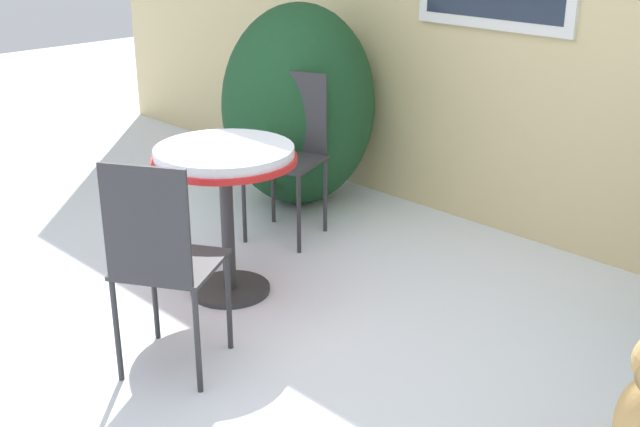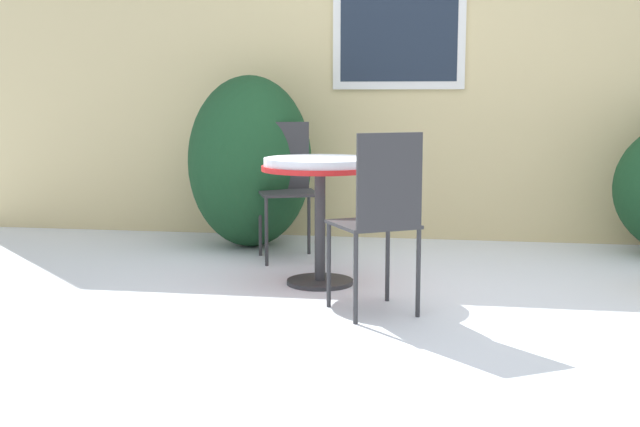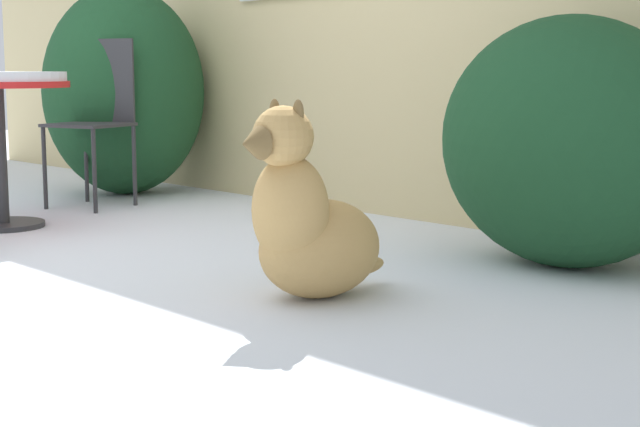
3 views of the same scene
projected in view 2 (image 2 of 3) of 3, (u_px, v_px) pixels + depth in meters
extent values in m
plane|color=silver|center=(405.00, 309.00, 4.29)|extent=(16.00, 16.00, 0.00)
cube|color=#D1BC84|center=(425.00, 55.00, 6.23)|extent=(8.00, 0.06, 2.89)
cube|color=silver|center=(399.00, 2.00, 6.16)|extent=(1.02, 0.04, 1.33)
cube|color=#1E2838|center=(399.00, 2.00, 6.14)|extent=(0.90, 0.01, 1.21)
ellipsoid|color=#194223|center=(250.00, 162.00, 6.02)|extent=(0.92, 1.02, 1.29)
cylinder|color=#2D2D30|center=(320.00, 282.00, 4.86)|extent=(0.40, 0.40, 0.03)
cylinder|color=#2D2D30|center=(320.00, 226.00, 4.81)|extent=(0.06, 0.06, 0.66)
cylinder|color=red|center=(320.00, 168.00, 4.76)|extent=(0.70, 0.70, 0.03)
cylinder|color=silver|center=(320.00, 162.00, 4.75)|extent=(0.67, 0.67, 0.05)
cube|color=#2D2D30|center=(288.00, 193.00, 5.52)|extent=(0.50, 0.50, 0.02)
cube|color=#2D2D30|center=(284.00, 156.00, 5.66)|extent=(0.34, 0.14, 0.47)
cylinder|color=#2D2D30|center=(266.00, 232.00, 5.35)|extent=(0.02, 0.02, 0.46)
cylinder|color=#2D2D30|center=(318.00, 230.00, 5.41)|extent=(0.02, 0.02, 0.46)
cylinder|color=#2D2D30|center=(260.00, 224.00, 5.69)|extent=(0.02, 0.02, 0.46)
cylinder|color=#2D2D30|center=(309.00, 223.00, 5.75)|extent=(0.02, 0.02, 0.46)
cube|color=#2D2D30|center=(373.00, 224.00, 4.16)|extent=(0.53, 0.53, 0.02)
cube|color=#2D2D30|center=(390.00, 181.00, 3.95)|extent=(0.31, 0.20, 0.47)
cylinder|color=#2D2D30|center=(388.00, 260.00, 4.42)|extent=(0.02, 0.02, 0.46)
cylinder|color=#2D2D30|center=(329.00, 265.00, 4.29)|extent=(0.02, 0.02, 0.46)
cylinder|color=#2D2D30|center=(418.00, 273.00, 4.10)|extent=(0.02, 0.02, 0.46)
cylinder|color=#2D2D30|center=(356.00, 279.00, 3.97)|extent=(0.02, 0.02, 0.46)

